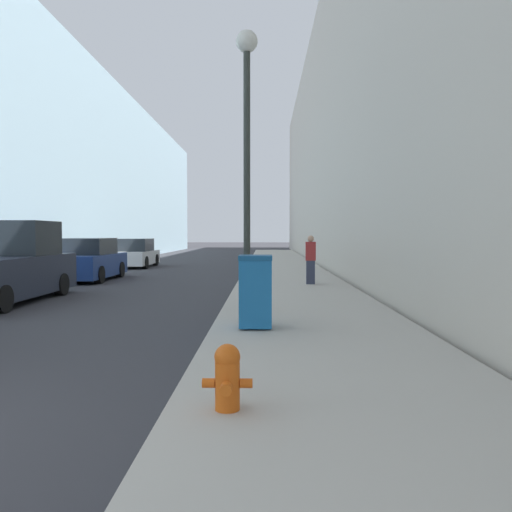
{
  "coord_description": "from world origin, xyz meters",
  "views": [
    {
      "loc": [
        4.57,
        -3.37,
        1.79
      ],
      "look_at": [
        4.16,
        18.62,
        0.81
      ],
      "focal_mm": 35.0,
      "sensor_mm": 36.0,
      "label": 1
    }
  ],
  "objects_px": {
    "lamppost": "(247,129)",
    "pickup_truck": "(5,269)",
    "pedestrian_on_sidewalk": "(311,260)",
    "parked_sedan_far": "(136,254)",
    "fire_hydrant": "(227,376)",
    "trash_bin": "(256,291)",
    "parked_sedan_near": "(89,261)"
  },
  "relations": [
    {
      "from": "trash_bin",
      "to": "parked_sedan_far",
      "type": "distance_m",
      "value": 19.08
    },
    {
      "from": "fire_hydrant",
      "to": "pickup_truck",
      "type": "height_order",
      "value": "pickup_truck"
    },
    {
      "from": "trash_bin",
      "to": "parked_sedan_near",
      "type": "xyz_separation_m",
      "value": [
        -6.63,
        10.31,
        -0.04
      ]
    },
    {
      "from": "parked_sedan_far",
      "to": "fire_hydrant",
      "type": "bearing_deg",
      "value": -73.26
    },
    {
      "from": "lamppost",
      "to": "pedestrian_on_sidewalk",
      "type": "relative_size",
      "value": 3.9
    },
    {
      "from": "fire_hydrant",
      "to": "parked_sedan_far",
      "type": "xyz_separation_m",
      "value": [
        -6.6,
        21.94,
        0.24
      ]
    },
    {
      "from": "lamppost",
      "to": "pickup_truck",
      "type": "bearing_deg",
      "value": 167.67
    },
    {
      "from": "fire_hydrant",
      "to": "parked_sedan_near",
      "type": "relative_size",
      "value": 0.15
    },
    {
      "from": "lamppost",
      "to": "pedestrian_on_sidewalk",
      "type": "distance_m",
      "value": 6.24
    },
    {
      "from": "fire_hydrant",
      "to": "parked_sedan_far",
      "type": "relative_size",
      "value": 0.15
    },
    {
      "from": "lamppost",
      "to": "pickup_truck",
      "type": "relative_size",
      "value": 1.19
    },
    {
      "from": "pickup_truck",
      "to": "pedestrian_on_sidewalk",
      "type": "xyz_separation_m",
      "value": [
        8.31,
        3.57,
        0.05
      ]
    },
    {
      "from": "parked_sedan_near",
      "to": "pedestrian_on_sidewalk",
      "type": "bearing_deg",
      "value": -17.45
    },
    {
      "from": "lamppost",
      "to": "pickup_truck",
      "type": "height_order",
      "value": "lamppost"
    },
    {
      "from": "parked_sedan_far",
      "to": "pedestrian_on_sidewalk",
      "type": "xyz_separation_m",
      "value": [
        8.45,
        -10.13,
        0.24
      ]
    },
    {
      "from": "fire_hydrant",
      "to": "parked_sedan_near",
      "type": "height_order",
      "value": "parked_sedan_near"
    },
    {
      "from": "pickup_truck",
      "to": "parked_sedan_far",
      "type": "bearing_deg",
      "value": 90.59
    },
    {
      "from": "pedestrian_on_sidewalk",
      "to": "trash_bin",
      "type": "bearing_deg",
      "value": -102.22
    },
    {
      "from": "pickup_truck",
      "to": "parked_sedan_far",
      "type": "relative_size",
      "value": 1.29
    },
    {
      "from": "parked_sedan_far",
      "to": "pedestrian_on_sidewalk",
      "type": "distance_m",
      "value": 13.2
    },
    {
      "from": "lamppost",
      "to": "pedestrian_on_sidewalk",
      "type": "xyz_separation_m",
      "value": [
        1.92,
        4.97,
        -3.25
      ]
    },
    {
      "from": "fire_hydrant",
      "to": "pedestrian_on_sidewalk",
      "type": "height_order",
      "value": "pedestrian_on_sidewalk"
    },
    {
      "from": "parked_sedan_near",
      "to": "pickup_truck",
      "type": "bearing_deg",
      "value": -90.12
    },
    {
      "from": "lamppost",
      "to": "pickup_truck",
      "type": "xyz_separation_m",
      "value": [
        -6.39,
        1.4,
        -3.3
      ]
    },
    {
      "from": "parked_sedan_far",
      "to": "lamppost",
      "type": "bearing_deg",
      "value": -66.59
    },
    {
      "from": "pickup_truck",
      "to": "trash_bin",
      "type": "bearing_deg",
      "value": -31.88
    },
    {
      "from": "pickup_truck",
      "to": "pedestrian_on_sidewalk",
      "type": "height_order",
      "value": "pickup_truck"
    },
    {
      "from": "parked_sedan_far",
      "to": "pedestrian_on_sidewalk",
      "type": "relative_size",
      "value": 2.54
    },
    {
      "from": "lamppost",
      "to": "parked_sedan_far",
      "type": "xyz_separation_m",
      "value": [
        -6.53,
        15.1,
        -3.49
      ]
    },
    {
      "from": "lamppost",
      "to": "pickup_truck",
      "type": "distance_m",
      "value": 7.33
    },
    {
      "from": "fire_hydrant",
      "to": "trash_bin",
      "type": "height_order",
      "value": "trash_bin"
    },
    {
      "from": "trash_bin",
      "to": "pickup_truck",
      "type": "relative_size",
      "value": 0.24
    }
  ]
}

